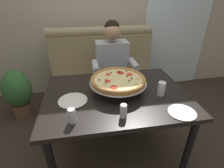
{
  "coord_description": "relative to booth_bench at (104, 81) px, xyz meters",
  "views": [
    {
      "loc": [
        -0.26,
        -1.28,
        1.57
      ],
      "look_at": [
        -0.02,
        0.09,
        0.81
      ],
      "focal_mm": 27.33,
      "sensor_mm": 36.0,
      "label": 1
    }
  ],
  "objects": [
    {
      "name": "dining_table",
      "position": [
        0.0,
        -0.93,
        0.27
      ],
      "size": [
        1.27,
        0.92,
        0.76
      ],
      "color": "black",
      "rests_on": "ground_plane"
    },
    {
      "name": "diner_main",
      "position": [
        0.09,
        -0.27,
        0.31
      ],
      "size": [
        0.54,
        0.64,
        1.27
      ],
      "color": "#2D3342",
      "rests_on": "ground_plane"
    },
    {
      "name": "pizza",
      "position": [
        0.03,
        -0.89,
        0.47
      ],
      "size": [
        0.51,
        0.51,
        0.14
      ],
      "color": "silver",
      "rests_on": "dining_table"
    },
    {
      "name": "shaker_parmesan",
      "position": [
        -0.01,
        -1.26,
        0.4
      ],
      "size": [
        0.05,
        0.05,
        0.11
      ],
      "color": "white",
      "rests_on": "dining_table"
    },
    {
      "name": "shaker_pepper_flakes",
      "position": [
        -0.38,
        -1.26,
        0.4
      ],
      "size": [
        0.06,
        0.06,
        0.11
      ],
      "color": "white",
      "rests_on": "dining_table"
    },
    {
      "name": "window_panel",
      "position": [
        1.3,
        0.5,
        1.0
      ],
      "size": [
        1.1,
        0.02,
        2.8
      ],
      "primitive_type": "cube",
      "color": "white",
      "rests_on": "ground_plane"
    },
    {
      "name": "ground_plane",
      "position": [
        0.0,
        -0.93,
        -0.4
      ],
      "size": [
        16.0,
        16.0,
        0.0
      ],
      "primitive_type": "plane",
      "color": "#382D26"
    },
    {
      "name": "back_wall_with_window",
      "position": [
        0.0,
        0.57,
        1.0
      ],
      "size": [
        6.0,
        0.12,
        2.8
      ],
      "primitive_type": "cube",
      "color": "#BCB29E",
      "rests_on": "ground_plane"
    },
    {
      "name": "booth_bench",
      "position": [
        0.0,
        0.0,
        0.0
      ],
      "size": [
        1.5,
        0.78,
        1.13
      ],
      "color": "#998966",
      "rests_on": "ground_plane"
    },
    {
      "name": "plate_near_left",
      "position": [
        0.44,
        -1.29,
        0.37
      ],
      "size": [
        0.21,
        0.21,
        0.02
      ],
      "color": "white",
      "rests_on": "dining_table"
    },
    {
      "name": "patio_chair",
      "position": [
        1.3,
        1.3,
        0.13
      ],
      "size": [
        0.41,
        0.41,
        0.86
      ],
      "color": "black",
      "rests_on": "ground_plane"
    },
    {
      "name": "plate_near_right",
      "position": [
        -0.38,
        -0.99,
        0.37
      ],
      "size": [
        0.25,
        0.25,
        0.02
      ],
      "color": "white",
      "rests_on": "dining_table"
    },
    {
      "name": "potted_plant",
      "position": [
        -1.16,
        -0.11,
        -0.01
      ],
      "size": [
        0.36,
        0.36,
        0.7
      ],
      "color": "brown",
      "rests_on": "ground_plane"
    },
    {
      "name": "drinking_glass",
      "position": [
        0.38,
        -1.02,
        0.41
      ],
      "size": [
        0.07,
        0.07,
        0.13
      ],
      "color": "silver",
      "rests_on": "dining_table"
    }
  ]
}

